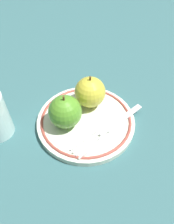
# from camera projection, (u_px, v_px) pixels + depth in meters

# --- Properties ---
(ground_plane) EXTENTS (2.00, 2.00, 0.00)m
(ground_plane) POSITION_uv_depth(u_px,v_px,m) (80.00, 117.00, 0.48)
(ground_plane) COLOR #335E62
(plate) EXTENTS (0.20, 0.20, 0.02)m
(plate) POSITION_uv_depth(u_px,v_px,m) (87.00, 121.00, 0.46)
(plate) COLOR silver
(plate) RESTS_ON ground_plane
(apple_red_whole) EXTENTS (0.07, 0.07, 0.07)m
(apple_red_whole) POSITION_uv_depth(u_px,v_px,m) (66.00, 112.00, 0.42)
(apple_red_whole) COLOR #519128
(apple_red_whole) RESTS_ON plate
(apple_second_whole) EXTENTS (0.07, 0.07, 0.07)m
(apple_second_whole) POSITION_uv_depth(u_px,v_px,m) (91.00, 92.00, 0.46)
(apple_second_whole) COLOR gold
(apple_second_whole) RESTS_ON plate
(fork) EXTENTS (0.16, 0.13, 0.00)m
(fork) POSITION_uv_depth(u_px,v_px,m) (113.00, 126.00, 0.44)
(fork) COLOR silver
(fork) RESTS_ON plate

